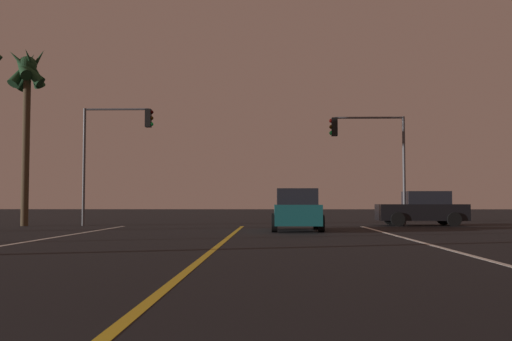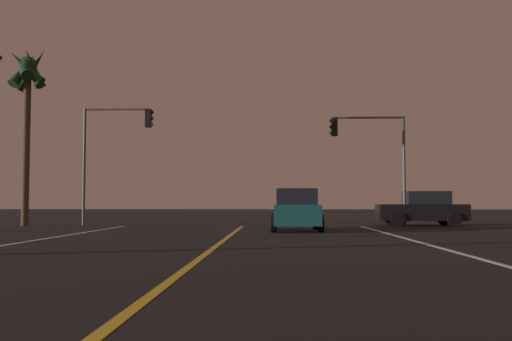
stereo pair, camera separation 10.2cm
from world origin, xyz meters
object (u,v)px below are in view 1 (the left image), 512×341
object	(u,v)px
traffic_light_near_right	(367,144)
traffic_light_near_left	(117,138)
palm_tree_left_far	(27,83)
car_ahead_far	(296,210)
car_crossing_side	(422,209)

from	to	relation	value
traffic_light_near_right	traffic_light_near_left	xyz separation A→B (m)	(-12.39, 0.00, 0.31)
traffic_light_near_right	palm_tree_left_far	distance (m)	17.06
car_ahead_far	traffic_light_near_left	distance (m)	10.58
car_crossing_side	car_ahead_far	xyz separation A→B (m)	(-6.48, -5.53, 0.00)
car_crossing_side	car_ahead_far	world-z (taller)	same
car_crossing_side	traffic_light_near_right	size ratio (longest dim) A/B	0.80
traffic_light_near_right	traffic_light_near_left	distance (m)	12.39
car_ahead_far	palm_tree_left_far	xyz separation A→B (m)	(-13.09, 4.53, 6.20)
traffic_light_near_left	palm_tree_left_far	size ratio (longest dim) A/B	0.66
car_ahead_far	palm_tree_left_far	world-z (taller)	palm_tree_left_far
car_ahead_far	traffic_light_near_left	size ratio (longest dim) A/B	0.74
car_crossing_side	traffic_light_near_left	bearing A→B (deg)	2.39
traffic_light_near_right	palm_tree_left_far	world-z (taller)	palm_tree_left_far
car_crossing_side	traffic_light_near_left	distance (m)	15.59
traffic_light_near_left	car_ahead_far	bearing A→B (deg)	-29.39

